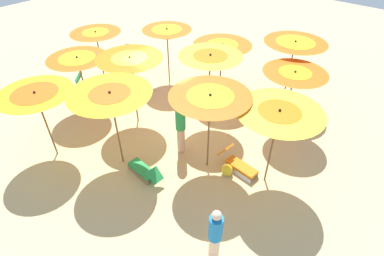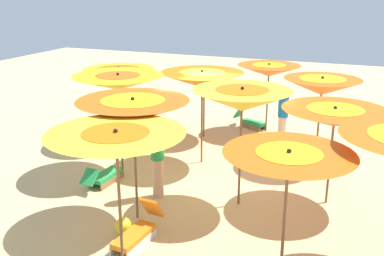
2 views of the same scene
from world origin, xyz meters
TOP-DOWN VIEW (x-y plane):
  - ground at (0.00, 0.00)m, footprint 36.83×36.83m
  - beach_umbrella_0 at (4.30, 0.06)m, footprint 1.95×1.95m
  - beach_umbrella_1 at (3.04, 1.72)m, footprint 2.01×2.01m
  - beach_umbrella_2 at (1.71, 3.84)m, footprint 2.03×2.03m
  - beach_umbrella_3 at (2.19, -1.75)m, footprint 1.93×1.93m
  - beach_umbrella_4 at (1.07, 1.05)m, footprint 2.09×2.09m
  - beach_umbrella_5 at (-0.15, 2.74)m, footprint 2.18×2.18m
  - beach_umbrella_6 at (-0.09, -2.27)m, footprint 2.15×2.15m
  - beach_umbrella_7 at (-0.86, -0.53)m, footprint 1.99×1.99m
  - beach_umbrella_8 at (-2.19, 1.21)m, footprint 2.12×2.12m
  - beach_umbrella_10 at (-3.08, -1.86)m, footprint 1.96×1.96m
  - beach_umbrella_11 at (-3.80, 0.61)m, footprint 2.13×2.13m
  - lounger_0 at (-3.00, 0.77)m, footprint 1.31×0.49m
  - lounger_1 at (-1.06, 2.70)m, footprint 1.25×0.45m
  - lounger_2 at (4.48, 0.62)m, footprint 0.76×1.18m
  - beachgoer_0 at (-1.17, 1.23)m, footprint 0.30×0.30m
  - beachgoer_2 at (3.30, -0.63)m, footprint 0.30×0.30m
  - beach_ball at (-2.85, 1.14)m, footprint 0.34×0.34m

SIDE VIEW (x-z plane):
  - ground at x=0.00m, z-range -0.04..0.00m
  - beach_ball at x=-2.85m, z-range 0.00..0.34m
  - lounger_1 at x=-1.06m, z-range -0.07..0.46m
  - lounger_0 at x=-3.00m, z-range -0.13..0.56m
  - lounger_2 at x=4.48m, z-range -0.12..0.55m
  - beachgoer_2 at x=3.30m, z-range 0.05..1.82m
  - beachgoer_0 at x=-1.17m, z-range 0.06..1.97m
  - beach_umbrella_1 at x=3.04m, z-range 0.85..2.97m
  - beach_umbrella_6 at x=-0.09m, z-range 0.84..3.00m
  - beach_umbrella_0 at x=4.30m, z-range 0.87..3.07m
  - beach_umbrella_10 at x=-3.08m, z-range 0.87..3.09m
  - beach_umbrella_2 at x=1.71m, z-range 0.87..3.14m
  - beach_umbrella_3 at x=2.19m, z-range 0.89..3.20m
  - beach_umbrella_11 at x=-3.80m, z-range 0.99..3.44m
  - beach_umbrella_4 at x=1.07m, z-range 0.99..3.46m
  - beach_umbrella_5 at x=-0.15m, z-range 1.01..3.51m
  - beach_umbrella_8 at x=-2.19m, z-range 1.00..3.52m
  - beach_umbrella_7 at x=-0.86m, z-range 1.01..3.59m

